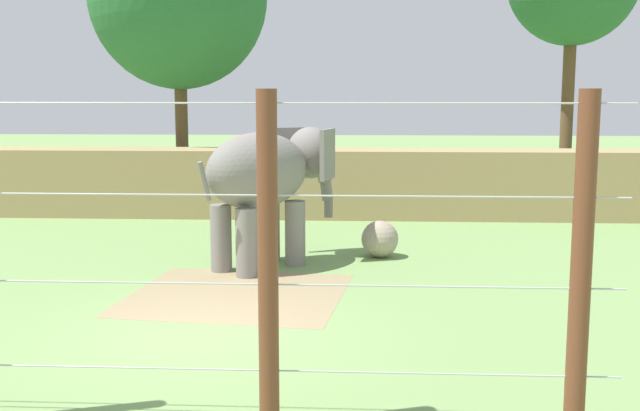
% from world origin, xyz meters
% --- Properties ---
extents(ground_plane, '(120.00, 120.00, 0.00)m').
position_xyz_m(ground_plane, '(0.00, 0.00, 0.00)').
color(ground_plane, '#759956').
extents(dirt_patch, '(4.46, 4.32, 0.01)m').
position_xyz_m(dirt_patch, '(0.30, 2.54, 0.00)').
color(dirt_patch, '#937F5B').
rests_on(dirt_patch, ground).
extents(embankment_wall, '(36.00, 1.80, 2.11)m').
position_xyz_m(embankment_wall, '(0.00, 12.14, 1.06)').
color(embankment_wall, tan).
rests_on(embankment_wall, ground).
extents(elephant, '(3.24, 3.62, 3.07)m').
position_xyz_m(elephant, '(0.62, 5.06, 2.03)').
color(elephant, gray).
rests_on(elephant, ground).
extents(enrichment_ball, '(0.87, 0.87, 0.87)m').
position_xyz_m(enrichment_ball, '(3.13, 6.09, 0.44)').
color(enrichment_ball, gray).
rests_on(enrichment_ball, ground).
extents(cable_fence, '(11.19, 0.23, 3.89)m').
position_xyz_m(cable_fence, '(-0.02, -3.36, 1.95)').
color(cable_fence, brown).
rests_on(cable_fence, ground).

